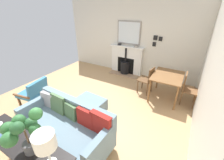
{
  "coord_description": "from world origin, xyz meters",
  "views": [
    {
      "loc": [
        2.19,
        2.22,
        2.46
      ],
      "look_at": [
        -0.71,
        0.56,
        0.73
      ],
      "focal_mm": 23.1,
      "sensor_mm": 36.0,
      "label": 1
    }
  ],
  "objects": [
    {
      "name": "console_table",
      "position": [
        1.62,
        0.41,
        0.67
      ],
      "size": [
        0.42,
        1.68,
        0.76
      ],
      "color": "black",
      "rests_on": "ground"
    },
    {
      "name": "wall_back",
      "position": [
        0.0,
        2.63,
        1.4
      ],
      "size": [
        5.94,
        0.12,
        2.81
      ],
      "primitive_type": "cube",
      "color": "beige",
      "rests_on": "ground"
    },
    {
      "name": "ottoman",
      "position": [
        -0.03,
        0.29,
        0.25
      ],
      "size": [
        0.65,
        0.75,
        0.4
      ],
      "color": "#B2B2B7",
      "rests_on": "ground"
    },
    {
      "name": "potted_plant",
      "position": [
        1.63,
        0.66,
        1.14
      ],
      "size": [
        0.49,
        0.46,
        0.62
      ],
      "color": "#4C4C51",
      "rests_on": "console_table"
    },
    {
      "name": "photo_gallery_row",
      "position": [
        -2.89,
        1.06,
        1.41
      ],
      "size": [
        0.02,
        0.31,
        0.37
      ],
      "color": "black"
    },
    {
      "name": "mirror_over_mantel",
      "position": [
        -2.88,
        0.02,
        1.57
      ],
      "size": [
        0.04,
        0.91,
        0.82
      ],
      "color": "gray"
    },
    {
      "name": "table_lamp_far_end",
      "position": [
        1.62,
        1.04,
        1.13
      ],
      "size": [
        0.24,
        0.24,
        0.49
      ],
      "color": "white",
      "rests_on": "console_table"
    },
    {
      "name": "dining_chair_by_back_wall",
      "position": [
        -1.72,
        2.3,
        0.52
      ],
      "size": [
        0.4,
        0.4,
        0.89
      ],
      "color": "brown",
      "rests_on": "ground"
    },
    {
      "name": "mantel_bowl_near",
      "position": [
        -2.79,
        -0.31,
        1.13
      ],
      "size": [
        0.15,
        0.15,
        0.06
      ],
      "color": "black",
      "rests_on": "fireplace"
    },
    {
      "name": "armchair_accent",
      "position": [
        0.4,
        -1.18,
        0.45
      ],
      "size": [
        0.76,
        0.69,
        0.78
      ],
      "color": "brown",
      "rests_on": "ground"
    },
    {
      "name": "wall_left",
      "position": [
        -2.97,
        0.0,
        1.4
      ],
      "size": [
        0.12,
        5.26,
        2.81
      ],
      "primitive_type": "cube",
      "color": "beige",
      "rests_on": "ground"
    },
    {
      "name": "dining_table",
      "position": [
        -1.72,
        1.77,
        0.64
      ],
      "size": [
        1.04,
        0.8,
        0.74
      ],
      "color": "brown",
      "rests_on": "ground"
    },
    {
      "name": "book_stack",
      "position": [
        1.62,
        0.12,
        0.78
      ],
      "size": [
        0.3,
        0.22,
        0.04
      ],
      "color": "#4C7056",
      "rests_on": "console_table"
    },
    {
      "name": "ground_plane",
      "position": [
        0.0,
        0.0,
        -0.0
      ],
      "size": [
        5.94,
        5.26,
        0.01
      ],
      "primitive_type": "cube",
      "color": "tan"
    },
    {
      "name": "sofa",
      "position": [
        0.82,
        0.42,
        0.38
      ],
      "size": [
        0.9,
        1.9,
        0.85
      ],
      "color": "#B2B2B7",
      "rests_on": "ground"
    },
    {
      "name": "dining_chair_near_fireplace",
      "position": [
        -1.71,
        1.23,
        0.5
      ],
      "size": [
        0.45,
        0.45,
        0.85
      ],
      "color": "brown",
      "rests_on": "ground"
    },
    {
      "name": "fireplace",
      "position": [
        -2.78,
        0.02,
        0.48
      ],
      "size": [
        0.52,
        1.33,
        1.1
      ],
      "color": "#9E7A5B",
      "rests_on": "ground"
    },
    {
      "name": "mantel_bowl_far",
      "position": [
        -2.79,
        0.38,
        1.13
      ],
      "size": [
        0.15,
        0.15,
        0.05
      ],
      "color": "#9E9384",
      "rests_on": "fireplace"
    }
  ]
}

